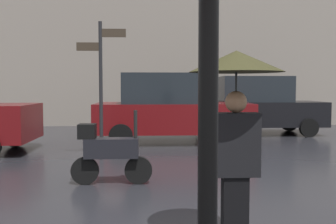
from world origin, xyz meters
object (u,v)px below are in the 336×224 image
at_px(pedestrian_with_umbrella, 236,98).
at_px(parked_scooter, 109,151).
at_px(parked_car_distant, 257,106).
at_px(street_signpost, 101,77).
at_px(parked_car_right, 171,108).

relative_size(pedestrian_with_umbrella, parked_scooter, 1.46).
bearing_deg(parked_car_distant, street_signpost, -148.82).
relative_size(parked_car_distant, street_signpost, 1.38).
bearing_deg(street_signpost, parked_car_distant, 43.23).
height_order(parked_scooter, parked_car_distant, parked_car_distant).
bearing_deg(pedestrian_with_umbrella, parked_scooter, 35.26).
bearing_deg(parked_scooter, street_signpost, 84.74).
relative_size(pedestrian_with_umbrella, parked_car_right, 0.44).
bearing_deg(parked_car_right, pedestrian_with_umbrella, 95.84).
xyz_separation_m(parked_car_distant, street_signpost, (-4.79, -4.50, 0.87)).
xyz_separation_m(parked_car_right, parked_car_distant, (3.10, 1.91, -0.02)).
bearing_deg(parked_car_distant, parked_car_right, -160.45).
bearing_deg(parked_car_right, street_signpost, 61.30).
bearing_deg(pedestrian_with_umbrella, street_signpost, 27.31).
bearing_deg(parked_car_distant, pedestrian_with_umbrella, -119.02).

